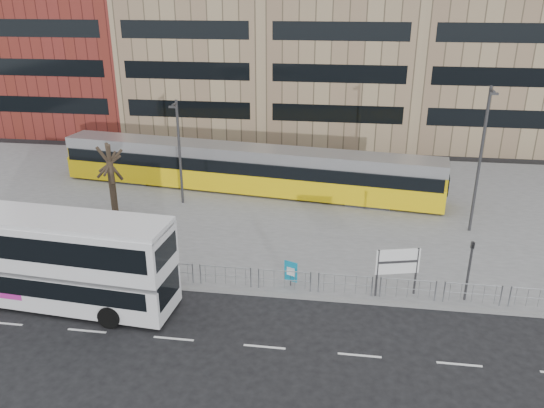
# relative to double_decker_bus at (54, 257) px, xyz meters

# --- Properties ---
(ground) EXTENTS (120.00, 120.00, 0.00)m
(ground) POSITION_rel_double_decker_bus_xyz_m (8.30, 2.00, -2.47)
(ground) COLOR black
(ground) RESTS_ON ground
(plaza) EXTENTS (64.00, 24.00, 0.15)m
(plaza) POSITION_rel_double_decker_bus_xyz_m (8.30, 14.00, -2.40)
(plaza) COLOR slate
(plaza) RESTS_ON ground
(kerb) EXTENTS (64.00, 0.25, 0.17)m
(kerb) POSITION_rel_double_decker_bus_xyz_m (8.30, 2.05, -2.40)
(kerb) COLOR gray
(kerb) RESTS_ON ground
(building_row) EXTENTS (70.40, 18.40, 31.20)m
(building_row) POSITION_rel_double_decker_bus_xyz_m (9.85, 36.27, 10.44)
(building_row) COLOR maroon
(building_row) RESTS_ON ground
(pedestrian_barrier) EXTENTS (32.07, 0.07, 1.10)m
(pedestrian_barrier) POSITION_rel_double_decker_bus_xyz_m (10.30, 2.50, -1.49)
(pedestrian_barrier) COLOR #96999E
(pedestrian_barrier) RESTS_ON plaza
(road_markings) EXTENTS (62.00, 0.12, 0.01)m
(road_markings) POSITION_rel_double_decker_bus_xyz_m (9.30, -2.00, -2.47)
(road_markings) COLOR white
(road_markings) RESTS_ON ground
(double_decker_bus) EXTENTS (11.60, 3.56, 4.57)m
(double_decker_bus) POSITION_rel_double_decker_bus_xyz_m (0.00, 0.00, 0.00)
(double_decker_bus) COLOR silver
(double_decker_bus) RESTS_ON ground
(tram) EXTENTS (28.62, 6.31, 3.36)m
(tram) POSITION_rel_double_decker_bus_xyz_m (6.01, 16.28, -0.64)
(tram) COLOR yellow
(tram) RESTS_ON plaza
(station_sign) EXTENTS (2.12, 0.61, 2.48)m
(station_sign) POSITION_rel_double_decker_bus_xyz_m (16.04, 2.80, -0.60)
(station_sign) COLOR #2D2D30
(station_sign) RESTS_ON plaza
(ad_panel) EXTENTS (0.69, 0.32, 1.35)m
(ad_panel) POSITION_rel_double_decker_bus_xyz_m (10.87, 2.94, -1.53)
(ad_panel) COLOR #2D2D30
(ad_panel) RESTS_ON plaza
(pedestrian) EXTENTS (0.55, 0.70, 1.70)m
(pedestrian) POSITION_rel_double_decker_bus_xyz_m (-0.89, 6.12, -1.47)
(pedestrian) COLOR black
(pedestrian) RESTS_ON plaza
(traffic_light_west) EXTENTS (0.23, 0.25, 3.10)m
(traffic_light_west) POSITION_rel_double_decker_bus_xyz_m (4.85, 2.50, -0.35)
(traffic_light_west) COLOR #2D2D30
(traffic_light_west) RESTS_ON plaza
(traffic_light_east) EXTENTS (0.18, 0.22, 3.10)m
(traffic_light_east) POSITION_rel_double_decker_bus_xyz_m (19.36, 2.82, -0.35)
(traffic_light_east) COLOR #2D2D30
(traffic_light_east) RESTS_ON plaza
(lamp_post_west) EXTENTS (0.45, 1.04, 7.26)m
(lamp_post_west) POSITION_rel_double_decker_bus_xyz_m (2.08, 13.09, 1.67)
(lamp_post_west) COLOR #2D2D30
(lamp_post_west) RESTS_ON plaza
(lamp_post_east) EXTENTS (0.45, 1.04, 8.95)m
(lamp_post_east) POSITION_rel_double_decker_bus_xyz_m (21.20, 11.11, 2.53)
(lamp_post_east) COLOR #2D2D30
(lamp_post_east) RESTS_ON plaza
(bare_tree) EXTENTS (4.61, 4.61, 7.11)m
(bare_tree) POSITION_rel_double_decker_bus_xyz_m (-1.89, 10.74, 2.69)
(bare_tree) COLOR black
(bare_tree) RESTS_ON plaza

